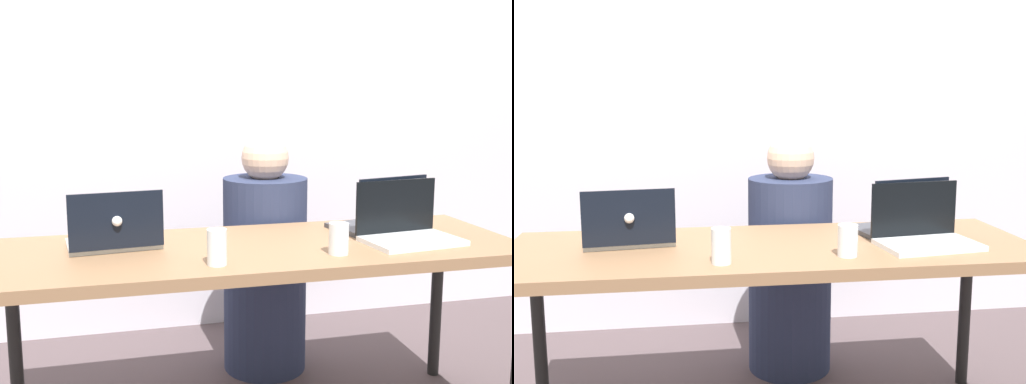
% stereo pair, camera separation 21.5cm
% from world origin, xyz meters
% --- Properties ---
extents(back_wall, '(4.83, 0.10, 2.59)m').
position_xyz_m(back_wall, '(0.00, 1.17, 1.30)').
color(back_wall, silver).
rests_on(back_wall, ground).
extents(desk, '(1.86, 0.66, 0.72)m').
position_xyz_m(desk, '(0.00, 0.00, 0.66)').
color(desk, '#886344').
rests_on(desk, ground).
extents(person_at_center, '(0.40, 0.40, 1.08)m').
position_xyz_m(person_at_center, '(0.16, 0.54, 0.48)').
color(person_at_center, '#28314F').
rests_on(person_at_center, ground).
extents(laptop_back_left, '(0.33, 0.26, 0.21)m').
position_xyz_m(laptop_back_left, '(-0.50, 0.07, 0.77)').
color(laptop_back_left, silver).
rests_on(laptop_back_left, desk).
extents(laptop_back_right, '(0.36, 0.30, 0.22)m').
position_xyz_m(laptop_back_right, '(0.51, 0.10, 0.77)').
color(laptop_back_right, '#36383F').
rests_on(laptop_back_right, desk).
extents(laptop_front_right, '(0.36, 0.27, 0.22)m').
position_xyz_m(laptop_front_right, '(0.53, -0.07, 0.77)').
color(laptop_front_right, silver).
rests_on(laptop_front_right, desk).
extents(water_glass_right, '(0.07, 0.07, 0.11)m').
position_xyz_m(water_glass_right, '(0.22, -0.18, 0.77)').
color(water_glass_right, white).
rests_on(water_glass_right, desk).
extents(water_glass_left, '(0.06, 0.06, 0.11)m').
position_xyz_m(water_glass_left, '(-0.19, -0.21, 0.77)').
color(water_glass_left, white).
rests_on(water_glass_left, desk).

